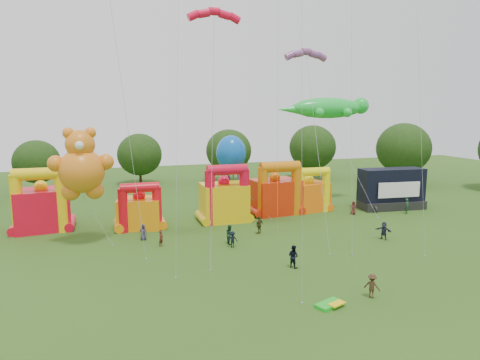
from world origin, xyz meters
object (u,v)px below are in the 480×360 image
object	(u,v)px
teddy_bear_kite	(84,175)
gecko_kite	(342,143)
octopus_kite	(242,178)
spectator_4	(259,225)
stage_trailer	(391,189)
spectator_0	(143,232)
bouncy_castle_2	(225,199)
bouncy_castle_0	(42,206)

from	to	relation	value
teddy_bear_kite	gecko_kite	distance (m)	32.96
gecko_kite	octopus_kite	xyz separation A→B (m)	(-13.50, 1.73, -4.33)
octopus_kite	spectator_4	distance (m)	10.91
gecko_kite	octopus_kite	size ratio (longest dim) A/B	1.51
stage_trailer	spectator_0	world-z (taller)	stage_trailer
spectator_4	gecko_kite	bearing A→B (deg)	177.92
octopus_kite	spectator_4	world-z (taller)	octopus_kite
spectator_4	stage_trailer	bearing A→B (deg)	163.58
bouncy_castle_2	stage_trailer	size ratio (longest dim) A/B	0.78
bouncy_castle_2	stage_trailer	world-z (taller)	bouncy_castle_2
gecko_kite	spectator_4	distance (m)	18.79
gecko_kite	octopus_kite	bearing A→B (deg)	172.69
gecko_kite	teddy_bear_kite	bearing A→B (deg)	-168.04
stage_trailer	octopus_kite	distance (m)	20.14
bouncy_castle_0	bouncy_castle_2	bearing A→B (deg)	-6.23
spectator_0	spectator_4	xyz separation A→B (m)	(12.03, -1.41, 0.13)
bouncy_castle_0	octopus_kite	xyz separation A→B (m)	(23.53, 1.85, 1.68)
stage_trailer	spectator_0	size ratio (longest dim) A/B	5.32
bouncy_castle_0	gecko_kite	size ratio (longest dim) A/B	0.48
spectator_0	spectator_4	size ratio (longest dim) A/B	0.86
bouncy_castle_0	stage_trailer	size ratio (longest dim) A/B	0.80
spectator_0	spectator_4	world-z (taller)	spectator_4
bouncy_castle_2	gecko_kite	bearing A→B (deg)	7.77
bouncy_castle_0	bouncy_castle_2	xyz separation A→B (m)	(20.08, -2.19, -0.06)
gecko_kite	spectator_0	xyz separation A→B (m)	(-26.86, -7.13, -7.87)
bouncy_castle_2	spectator_4	distance (m)	6.78
gecko_kite	stage_trailer	bearing A→B (deg)	-24.04
bouncy_castle_2	spectator_4	xyz separation A→B (m)	(2.11, -6.23, -1.66)
teddy_bear_kite	gecko_kite	world-z (taller)	gecko_kite
spectator_0	octopus_kite	bearing A→B (deg)	48.97
stage_trailer	teddy_bear_kite	world-z (taller)	teddy_bear_kite
octopus_kite	spectator_0	world-z (taller)	octopus_kite
bouncy_castle_0	octopus_kite	size ratio (longest dim) A/B	0.72
teddy_bear_kite	stage_trailer	bearing A→B (deg)	6.13
bouncy_castle_2	spectator_0	world-z (taller)	bouncy_castle_2
bouncy_castle_2	teddy_bear_kite	world-z (taller)	teddy_bear_kite
stage_trailer	teddy_bear_kite	xyz separation A→B (m)	(-38.26, -4.11, 4.28)
stage_trailer	teddy_bear_kite	size ratio (longest dim) A/B	0.76
stage_trailer	octopus_kite	xyz separation A→B (m)	(-19.57, 4.44, 1.74)
bouncy_castle_0	bouncy_castle_2	world-z (taller)	bouncy_castle_0
gecko_kite	spectator_4	xyz separation A→B (m)	(-14.84, -8.54, -7.74)
bouncy_castle_2	teddy_bear_kite	distance (m)	16.47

